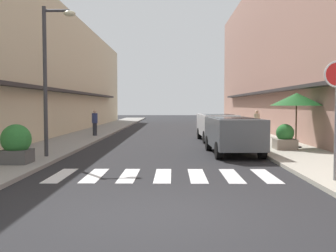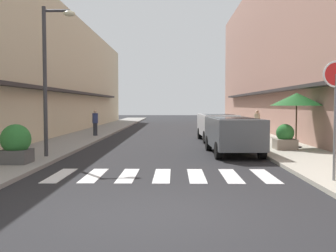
# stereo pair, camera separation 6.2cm
# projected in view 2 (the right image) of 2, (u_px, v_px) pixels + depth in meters

# --- Properties ---
(ground_plane) EXTENTS (99.14, 99.14, 0.00)m
(ground_plane) POSITION_uv_depth(u_px,v_px,m) (169.00, 136.00, 24.97)
(ground_plane) COLOR #232326
(sidewalk_left) EXTENTS (2.79, 63.09, 0.12)m
(sidewalk_left) POSITION_uv_depth(u_px,v_px,m) (90.00, 135.00, 25.05)
(sidewalk_left) COLOR gray
(sidewalk_left) RESTS_ON ground_plane
(sidewalk_right) EXTENTS (2.79, 63.09, 0.12)m
(sidewalk_right) POSITION_uv_depth(u_px,v_px,m) (249.00, 135.00, 24.88)
(sidewalk_right) COLOR #ADA899
(sidewalk_right) RESTS_ON ground_plane
(building_row_left) EXTENTS (5.50, 42.56, 8.20)m
(building_row_left) POSITION_uv_depth(u_px,v_px,m) (36.00, 73.00, 26.14)
(building_row_left) COLOR beige
(building_row_left) RESTS_ON ground_plane
(building_row_right) EXTENTS (5.50, 42.56, 11.53)m
(building_row_right) POSITION_uv_depth(u_px,v_px,m) (305.00, 48.00, 25.76)
(building_row_right) COLOR #A87A6B
(building_row_right) RESTS_ON ground_plane
(crosswalk) EXTENTS (6.15, 2.20, 0.01)m
(crosswalk) POSITION_uv_depth(u_px,v_px,m) (162.00, 176.00, 10.79)
(crosswalk) COLOR silver
(crosswalk) RESTS_ON ground_plane
(parked_car_near) EXTENTS (1.95, 4.20, 1.47)m
(parked_car_near) POSITION_uv_depth(u_px,v_px,m) (233.00, 131.00, 15.36)
(parked_car_near) COLOR #4C5156
(parked_car_near) RESTS_ON ground_plane
(parked_car_mid) EXTENTS (1.96, 4.07, 1.47)m
(parked_car_mid) POSITION_uv_depth(u_px,v_px,m) (217.00, 124.00, 21.14)
(parked_car_mid) COLOR silver
(parked_car_mid) RESTS_ON ground_plane
(round_street_sign) EXTENTS (0.65, 0.07, 2.92)m
(round_street_sign) POSITION_uv_depth(u_px,v_px,m) (336.00, 89.00, 9.41)
(round_street_sign) COLOR slate
(round_street_sign) RESTS_ON sidewalk_right
(street_lamp) EXTENTS (1.19, 0.28, 5.33)m
(street_lamp) POSITION_uv_depth(u_px,v_px,m) (50.00, 65.00, 13.85)
(street_lamp) COLOR #38383D
(street_lamp) RESTS_ON sidewalk_left
(cafe_umbrella) EXTENTS (2.25, 2.25, 2.37)m
(cafe_umbrella) POSITION_uv_depth(u_px,v_px,m) (297.00, 100.00, 16.74)
(cafe_umbrella) COLOR #262626
(cafe_umbrella) RESTS_ON sidewalk_right
(planter_corner) EXTENTS (0.95, 0.95, 1.24)m
(planter_corner) POSITION_uv_depth(u_px,v_px,m) (16.00, 144.00, 12.32)
(planter_corner) COLOR #4C4C4C
(planter_corner) RESTS_ON sidewalk_left
(planter_midblock) EXTENTS (0.86, 0.86, 1.05)m
(planter_midblock) POSITION_uv_depth(u_px,v_px,m) (285.00, 138.00, 16.21)
(planter_midblock) COLOR gray
(planter_midblock) RESTS_ON sidewalk_right
(pedestrian_walking_near) EXTENTS (0.34, 0.34, 1.55)m
(pedestrian_walking_near) POSITION_uv_depth(u_px,v_px,m) (95.00, 122.00, 23.47)
(pedestrian_walking_near) COLOR #282B33
(pedestrian_walking_near) RESTS_ON sidewalk_left
(pedestrian_walking_far) EXTENTS (0.34, 0.34, 1.54)m
(pedestrian_walking_far) POSITION_uv_depth(u_px,v_px,m) (257.00, 123.00, 22.73)
(pedestrian_walking_far) COLOR #282B33
(pedestrian_walking_far) RESTS_ON sidewalk_right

